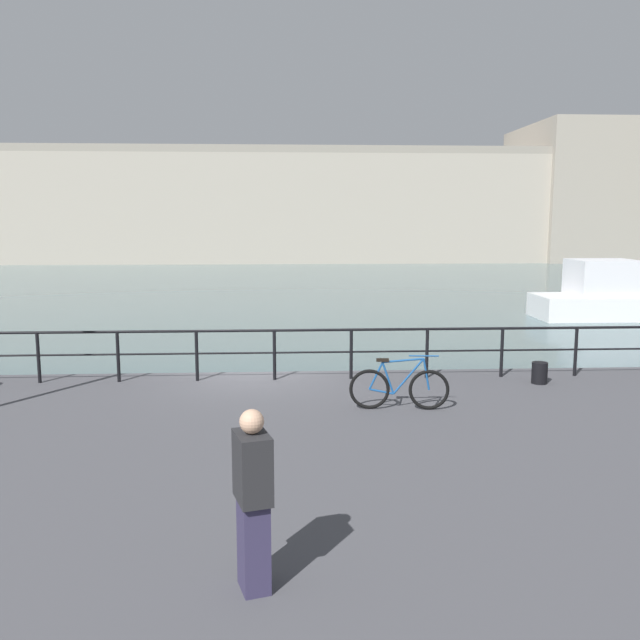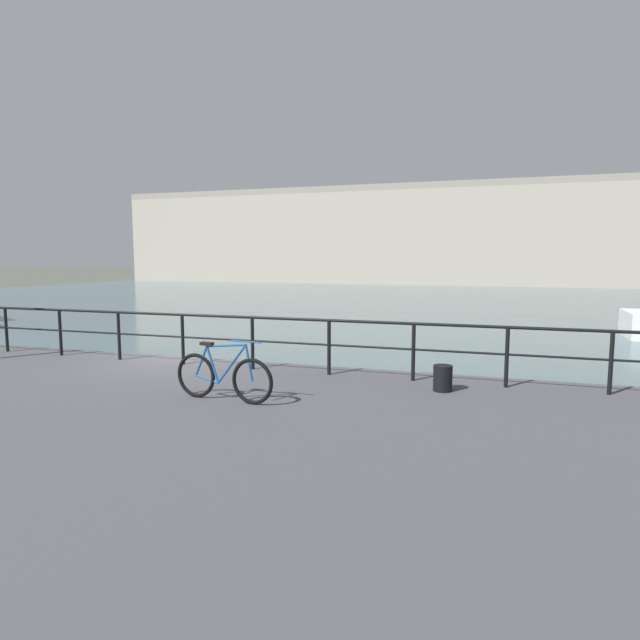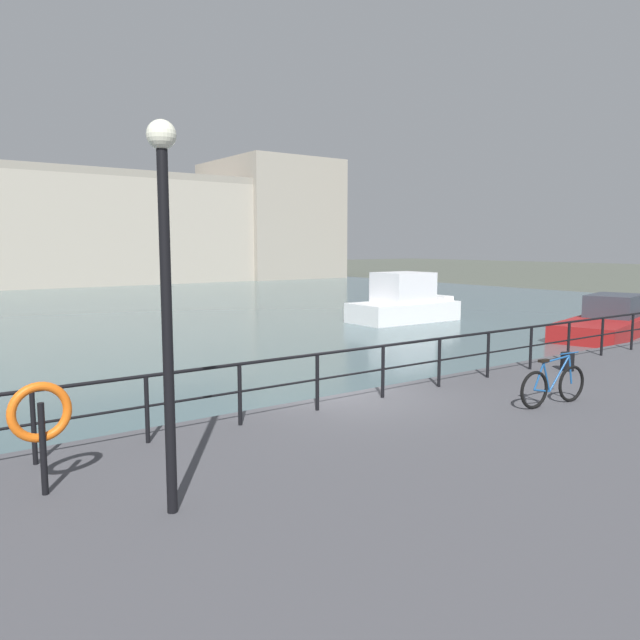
# 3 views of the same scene
# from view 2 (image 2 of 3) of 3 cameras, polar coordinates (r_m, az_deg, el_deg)

# --- Properties ---
(ground_plane) EXTENTS (240.00, 240.00, 0.00)m
(ground_plane) POSITION_cam_2_polar(r_m,az_deg,el_deg) (12.89, -13.86, -7.46)
(ground_plane) COLOR #4C5147
(water_basin) EXTENTS (80.00, 60.00, 0.01)m
(water_basin) POSITION_cam_2_polar(r_m,az_deg,el_deg) (41.41, 9.00, 2.31)
(water_basin) COLOR #476066
(water_basin) RESTS_ON ground_plane
(harbor_building) EXTENTS (76.51, 15.06, 13.78)m
(harbor_building) POSITION_cam_2_polar(r_m,az_deg,el_deg) (66.03, 18.07, 8.42)
(harbor_building) COLOR #A89E8E
(harbor_building) RESTS_ON ground_plane
(quay_railing) EXTENTS (22.68, 0.07, 1.08)m
(quay_railing) POSITION_cam_2_polar(r_m,az_deg,el_deg) (10.96, -7.12, -1.36)
(quay_railing) COLOR black
(quay_railing) RESTS_ON quay_promenade
(parked_bicycle) EXTENTS (1.77, 0.23, 0.98)m
(parked_bicycle) POSITION_cam_2_polar(r_m,az_deg,el_deg) (8.69, -10.13, -5.86)
(parked_bicycle) COLOR black
(parked_bicycle) RESTS_ON quay_promenade
(mooring_bollard) EXTENTS (0.32, 0.32, 0.44)m
(mooring_bollard) POSITION_cam_2_polar(r_m,az_deg,el_deg) (9.43, 12.77, -5.98)
(mooring_bollard) COLOR black
(mooring_bollard) RESTS_ON quay_promenade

